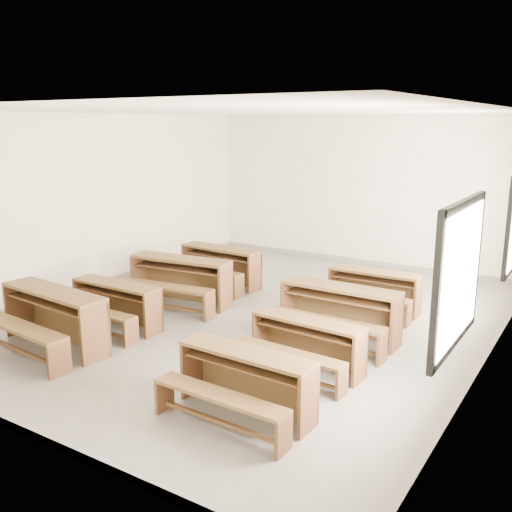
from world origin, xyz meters
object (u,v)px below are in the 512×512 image
Objects in this scene: desk_set_0 at (51,315)px; desk_set_7 at (373,288)px; desk_set_2 at (179,278)px; desk_set_1 at (114,302)px; desk_set_3 at (219,264)px; desk_set_4 at (244,378)px; desk_set_6 at (338,309)px; desk_set_5 at (306,341)px.

desk_set_0 is 4.97m from desk_set_7.
desk_set_0 is at bearing -102.16° from desk_set_2.
desk_set_1 is at bearing -100.76° from desk_set_2.
desk_set_7 is at bearing 4.86° from desk_set_3.
desk_set_6 is (-0.06, 2.51, 0.05)m from desk_set_4.
desk_set_1 is 1.40m from desk_set_2.
desk_set_1 reaches higher than desk_set_5.
desk_set_0 is 1.00× the size of desk_set_2.
desk_set_1 is 0.97× the size of desk_set_4.
desk_set_3 reaches higher than desk_set_4.
desk_set_6 is at bearing 97.98° from desk_set_5.
desk_set_1 is 1.01× the size of desk_set_5.
desk_set_2 is at bearing 86.38° from desk_set_1.
desk_set_6 is at bearing 23.80° from desk_set_1.
desk_set_3 is at bearing 156.45° from desk_set_6.
desk_set_7 is at bearing 96.30° from desk_set_5.
desk_set_4 is at bearing -47.24° from desk_set_2.
desk_set_6 is (3.06, 1.34, 0.06)m from desk_set_1.
desk_set_1 is 3.34m from desk_set_6.
desk_set_7 is at bearing 92.05° from desk_set_6.
desk_set_4 is 1.33m from desk_set_5.
desk_set_2 is 1.13× the size of desk_set_3.
desk_set_0 is at bearing -142.99° from desk_set_6.
desk_set_2 is (0.09, 1.40, 0.07)m from desk_set_1.
desk_set_3 is 1.11× the size of desk_set_5.
desk_set_0 reaches higher than desk_set_7.
desk_set_0 reaches higher than desk_set_5.
desk_set_1 is 0.91× the size of desk_set_3.
desk_set_2 is 1.25× the size of desk_set_5.
desk_set_1 is at bearing -137.97° from desk_set_7.
desk_set_1 is at bearing -173.93° from desk_set_5.
desk_set_0 reaches higher than desk_set_6.
desk_set_4 is 2.51m from desk_set_6.
desk_set_5 is 1.00× the size of desk_set_7.
desk_set_7 is at bearing 18.92° from desk_set_2.
desk_set_6 reaches higher than desk_set_5.
desk_set_3 is 1.07× the size of desk_set_4.
desk_set_0 is 3.98m from desk_set_6.
desk_set_0 reaches higher than desk_set_1.
desk_set_7 is (-0.05, 1.48, -0.06)m from desk_set_6.
desk_set_4 is 1.04× the size of desk_set_5.
desk_set_4 is at bearing -48.44° from desk_set_3.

